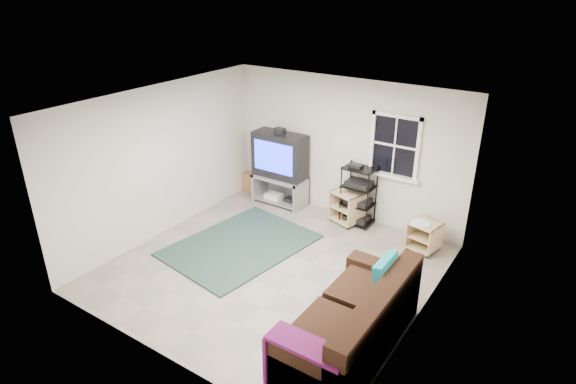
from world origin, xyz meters
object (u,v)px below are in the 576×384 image
Objects in this scene: side_table_right at (425,234)px; sofa at (353,324)px; tv_unit at (280,163)px; av_rack at (358,199)px; side_table_left at (350,205)px.

sofa is at bearing -88.81° from side_table_right.
tv_unit is 4.27m from sofa.
av_rack is at bearing 2.09° from tv_unit.
tv_unit reaches higher than av_rack.
sofa reaches higher than side_table_right.
side_table_left is at bearing 172.10° from side_table_right.
av_rack reaches higher than side_table_right.
sofa is at bearing -62.31° from side_table_left.
side_table_left is at bearing 1.88° from tv_unit.
av_rack is 1.38m from side_table_right.
side_table_right is (1.35, -0.22, -0.20)m from av_rack.
side_table_left is 1.52m from side_table_right.
side_table_right is 0.24× the size of sofa.
av_rack is (1.67, 0.06, -0.36)m from tv_unit.
tv_unit is at bearing -178.12° from side_table_left.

